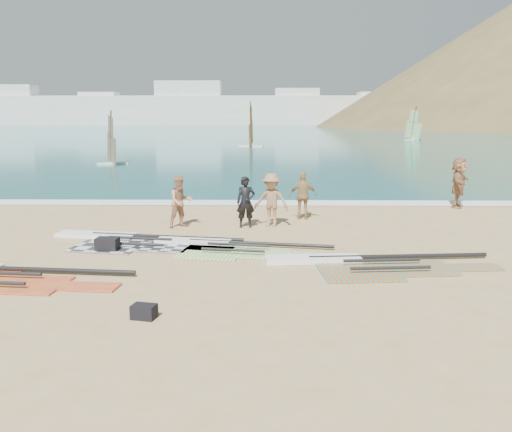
{
  "coord_description": "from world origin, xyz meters",
  "views": [
    {
      "loc": [
        1.3,
        -11.26,
        3.81
      ],
      "look_at": [
        1.05,
        4.0,
        1.0
      ],
      "focal_mm": 40.0,
      "sensor_mm": 36.0,
      "label": 1
    }
  ],
  "objects_px": {
    "person_wetsuit": "(246,202)",
    "beachgoer_left": "(181,202)",
    "rig_orange": "(362,264)",
    "rig_grey": "(126,241)",
    "gear_bag_far": "(144,312)",
    "beachgoer_back": "(303,196)",
    "beachgoer_mid": "(271,200)",
    "rig_green": "(223,247)",
    "beachgoer_right": "(459,183)",
    "gear_bag_near": "(107,245)"
  },
  "relations": [
    {
      "from": "rig_green",
      "to": "beachgoer_mid",
      "type": "bearing_deg",
      "value": 76.78
    },
    {
      "from": "gear_bag_near",
      "to": "beachgoer_right",
      "type": "distance_m",
      "value": 14.26
    },
    {
      "from": "beachgoer_left",
      "to": "beachgoer_right",
      "type": "relative_size",
      "value": 0.86
    },
    {
      "from": "rig_orange",
      "to": "beachgoer_back",
      "type": "distance_m",
      "value": 6.43
    },
    {
      "from": "beachgoer_left",
      "to": "rig_grey",
      "type": "bearing_deg",
      "value": -151.73
    },
    {
      "from": "gear_bag_far",
      "to": "gear_bag_near",
      "type": "bearing_deg",
      "value": 112.14
    },
    {
      "from": "gear_bag_far",
      "to": "beachgoer_mid",
      "type": "xyz_separation_m",
      "value": [
        2.46,
        8.69,
        0.76
      ]
    },
    {
      "from": "rig_green",
      "to": "gear_bag_near",
      "type": "bearing_deg",
      "value": -164.38
    },
    {
      "from": "rig_orange",
      "to": "gear_bag_near",
      "type": "distance_m",
      "value": 6.93
    },
    {
      "from": "person_wetsuit",
      "to": "gear_bag_far",
      "type": "bearing_deg",
      "value": -107.38
    },
    {
      "from": "rig_orange",
      "to": "beachgoer_mid",
      "type": "xyz_separation_m",
      "value": [
        -2.23,
        4.94,
        0.85
      ]
    },
    {
      "from": "rig_grey",
      "to": "beachgoer_back",
      "type": "distance_m",
      "value": 6.7
    },
    {
      "from": "gear_bag_far",
      "to": "beachgoer_mid",
      "type": "height_order",
      "value": "beachgoer_mid"
    },
    {
      "from": "person_wetsuit",
      "to": "beachgoer_mid",
      "type": "xyz_separation_m",
      "value": [
        0.85,
        0.17,
        0.05
      ]
    },
    {
      "from": "gear_bag_near",
      "to": "beachgoer_mid",
      "type": "bearing_deg",
      "value": 37.86
    },
    {
      "from": "rig_orange",
      "to": "beachgoer_back",
      "type": "height_order",
      "value": "beachgoer_back"
    },
    {
      "from": "gear_bag_far",
      "to": "person_wetsuit",
      "type": "distance_m",
      "value": 8.71
    },
    {
      "from": "rig_green",
      "to": "gear_bag_far",
      "type": "distance_m",
      "value": 5.58
    },
    {
      "from": "gear_bag_far",
      "to": "beachgoer_back",
      "type": "distance_m",
      "value": 10.69
    },
    {
      "from": "person_wetsuit",
      "to": "beachgoer_right",
      "type": "distance_m",
      "value": 9.36
    },
    {
      "from": "rig_orange",
      "to": "rig_grey",
      "type": "bearing_deg",
      "value": 153.79
    },
    {
      "from": "rig_grey",
      "to": "rig_green",
      "type": "relative_size",
      "value": 1.13
    },
    {
      "from": "person_wetsuit",
      "to": "beachgoer_left",
      "type": "xyz_separation_m",
      "value": [
        -2.16,
        0.01,
        0.01
      ]
    },
    {
      "from": "gear_bag_far",
      "to": "rig_orange",
      "type": "bearing_deg",
      "value": 38.64
    },
    {
      "from": "rig_orange",
      "to": "beachgoer_left",
      "type": "bearing_deg",
      "value": 132.32
    },
    {
      "from": "gear_bag_near",
      "to": "beachgoer_back",
      "type": "distance_m",
      "value": 7.54
    },
    {
      "from": "gear_bag_far",
      "to": "beachgoer_back",
      "type": "bearing_deg",
      "value": 70.22
    },
    {
      "from": "beachgoer_left",
      "to": "rig_green",
      "type": "bearing_deg",
      "value": -93.76
    },
    {
      "from": "person_wetsuit",
      "to": "beachgoer_right",
      "type": "height_order",
      "value": "beachgoer_right"
    },
    {
      "from": "rig_orange",
      "to": "person_wetsuit",
      "type": "distance_m",
      "value": 5.74
    },
    {
      "from": "person_wetsuit",
      "to": "beachgoer_back",
      "type": "height_order",
      "value": "same"
    },
    {
      "from": "beachgoer_right",
      "to": "beachgoer_left",
      "type": "bearing_deg",
      "value": 135.07
    },
    {
      "from": "beachgoer_back",
      "to": "beachgoer_right",
      "type": "height_order",
      "value": "beachgoer_right"
    },
    {
      "from": "rig_green",
      "to": "gear_bag_far",
      "type": "height_order",
      "value": "gear_bag_far"
    },
    {
      "from": "rig_grey",
      "to": "beachgoer_back",
      "type": "relative_size",
      "value": 3.44
    },
    {
      "from": "gear_bag_near",
      "to": "beachgoer_left",
      "type": "height_order",
      "value": "beachgoer_left"
    },
    {
      "from": "gear_bag_near",
      "to": "rig_orange",
      "type": "bearing_deg",
      "value": -11.68
    },
    {
      "from": "gear_bag_near",
      "to": "beachgoer_back",
      "type": "bearing_deg",
      "value": 40.55
    },
    {
      "from": "person_wetsuit",
      "to": "rig_grey",
      "type": "bearing_deg",
      "value": -153.43
    },
    {
      "from": "beachgoer_left",
      "to": "beachgoer_mid",
      "type": "relative_size",
      "value": 0.96
    },
    {
      "from": "gear_bag_near",
      "to": "beachgoer_right",
      "type": "xyz_separation_m",
      "value": [
        12.09,
        7.52,
        0.81
      ]
    },
    {
      "from": "gear_bag_far",
      "to": "beachgoer_back",
      "type": "height_order",
      "value": "beachgoer_back"
    },
    {
      "from": "gear_bag_near",
      "to": "person_wetsuit",
      "type": "bearing_deg",
      "value": 42.29
    },
    {
      "from": "rig_grey",
      "to": "rig_orange",
      "type": "xyz_separation_m",
      "value": [
        6.55,
        -2.5,
        -0.0
      ]
    },
    {
      "from": "gear_bag_near",
      "to": "gear_bag_far",
      "type": "height_order",
      "value": "gear_bag_near"
    },
    {
      "from": "gear_bag_near",
      "to": "person_wetsuit",
      "type": "height_order",
      "value": "person_wetsuit"
    },
    {
      "from": "beachgoer_back",
      "to": "gear_bag_far",
      "type": "bearing_deg",
      "value": 70.53
    },
    {
      "from": "gear_bag_near",
      "to": "gear_bag_far",
      "type": "distance_m",
      "value": 5.56
    },
    {
      "from": "beachgoer_mid",
      "to": "rig_grey",
      "type": "bearing_deg",
      "value": -133.92
    },
    {
      "from": "gear_bag_far",
      "to": "beachgoer_right",
      "type": "bearing_deg",
      "value": 51.74
    }
  ]
}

